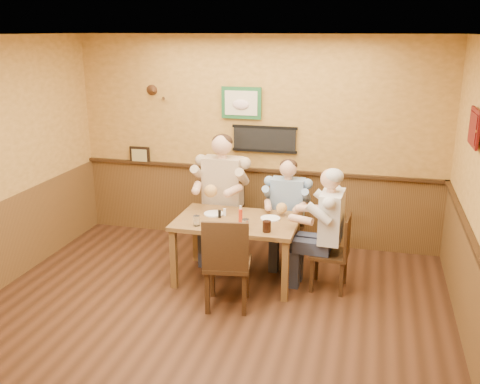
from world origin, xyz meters
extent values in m
plane|color=#331C0F|center=(0.00, 0.00, 0.00)|extent=(5.00, 5.00, 0.00)
cube|color=silver|center=(0.00, 0.00, 2.80)|extent=(5.00, 5.00, 0.02)
cube|color=gold|center=(0.00, 2.50, 1.40)|extent=(5.00, 0.02, 2.80)
cube|color=gold|center=(0.00, -2.50, 1.40)|extent=(5.00, 0.02, 2.80)
cube|color=brown|center=(0.00, 2.48, 0.50)|extent=(5.00, 0.02, 1.00)
cube|color=brown|center=(2.48, 0.00, 0.50)|extent=(0.02, 5.00, 1.00)
cube|color=black|center=(0.12, 2.46, 1.45)|extent=(0.88, 0.03, 0.34)
cube|color=#1F5B2E|center=(-0.20, 2.46, 1.92)|extent=(0.54, 0.03, 0.42)
cube|color=black|center=(-1.70, 2.46, 1.12)|extent=(0.30, 0.03, 0.26)
cube|color=#611013|center=(2.46, 1.05, 1.95)|extent=(0.03, 0.48, 0.36)
cube|color=brown|center=(0.07, 1.19, 0.72)|extent=(1.40, 0.90, 0.05)
cube|color=brown|center=(-0.57, 0.80, 0.35)|extent=(0.07, 0.07, 0.70)
cube|color=brown|center=(0.71, 0.80, 0.35)|extent=(0.07, 0.07, 0.70)
cube|color=brown|center=(-0.57, 1.58, 0.35)|extent=(0.07, 0.07, 0.70)
cube|color=brown|center=(0.71, 1.58, 0.35)|extent=(0.07, 0.07, 0.70)
cylinder|color=white|center=(-0.32, 0.89, 0.81)|extent=(0.10, 0.10, 0.12)
cylinder|color=silver|center=(0.24, 0.90, 0.81)|extent=(0.11, 0.11, 0.12)
cylinder|color=black|center=(0.48, 0.90, 0.81)|extent=(0.12, 0.12, 0.12)
cylinder|color=red|center=(0.14, 1.10, 0.84)|extent=(0.05, 0.05, 0.18)
cylinder|color=white|center=(-0.10, 1.29, 0.79)|extent=(0.03, 0.03, 0.09)
cylinder|color=black|center=(-0.14, 1.21, 0.80)|extent=(0.04, 0.04, 0.09)
cylinder|color=white|center=(-0.24, 1.30, 0.76)|extent=(0.28, 0.28, 0.02)
cylinder|color=white|center=(0.44, 1.31, 0.76)|extent=(0.24, 0.24, 0.02)
camera|label=1|loc=(1.54, -4.41, 2.84)|focal=40.00mm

